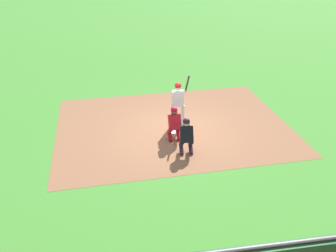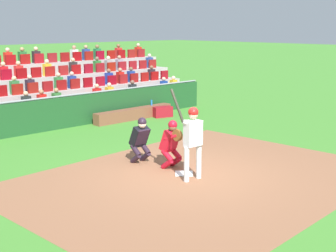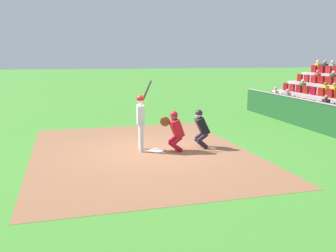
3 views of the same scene
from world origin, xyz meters
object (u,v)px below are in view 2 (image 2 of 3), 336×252
at_px(batter_at_plate, 192,135).
at_px(water_bottle_on_bench, 152,103).
at_px(home_plate_marker, 184,173).
at_px(catcher_crouching, 171,141).
at_px(home_plate_umpire, 141,138).
at_px(equipment_duffel_bag, 163,112).
at_px(dugout_bench, 134,114).

xyz_separation_m(batter_at_plate, water_bottle_on_bench, (-4.88, -6.84, -0.56)).
distance_m(home_plate_marker, catcher_crouching, 0.92).
relative_size(home_plate_umpire, water_bottle_on_bench, 5.61).
height_order(home_plate_marker, catcher_crouching, catcher_crouching).
bearing_deg(equipment_duffel_bag, dugout_bench, -4.10).
bearing_deg(catcher_crouching, water_bottle_on_bench, -128.18).
bearing_deg(home_plate_marker, dugout_bench, -120.30).
bearing_deg(dugout_bench, home_plate_marker, 59.70).
distance_m(dugout_bench, equipment_duffel_bag, 1.23).
xyz_separation_m(catcher_crouching, home_plate_umpire, (0.24, -0.94, -0.03)).
distance_m(water_bottle_on_bench, equipment_duffel_bag, 0.63).
distance_m(home_plate_marker, dugout_bench, 7.34).
height_order(batter_at_plate, home_plate_umpire, batter_at_plate).
xyz_separation_m(catcher_crouching, dugout_bench, (-3.58, -5.76, -0.50)).
relative_size(catcher_crouching, equipment_duffel_bag, 1.69).
distance_m(dugout_bench, water_bottle_on_bench, 1.05).
distance_m(home_plate_umpire, equipment_duffel_bag, 6.62).
bearing_deg(equipment_duffel_bag, batter_at_plate, 69.01).
bearing_deg(home_plate_marker, catcher_crouching, -101.88).
relative_size(home_plate_marker, home_plate_umpire, 0.34).
height_order(water_bottle_on_bench, equipment_duffel_bag, water_bottle_on_bench).
xyz_separation_m(dugout_bench, water_bottle_on_bench, (-0.99, -0.05, 0.33)).
xyz_separation_m(batter_at_plate, home_plate_umpire, (-0.08, -1.97, -0.42)).
bearing_deg(water_bottle_on_bench, equipment_duffel_bag, 106.53).
bearing_deg(water_bottle_on_bench, dugout_bench, 3.10).
distance_m(batter_at_plate, equipment_duffel_bag, 8.14).
relative_size(batter_at_plate, water_bottle_on_bench, 9.69).
relative_size(home_plate_marker, equipment_duffel_bag, 0.57).
height_order(home_plate_marker, dugout_bench, dugout_bench).
relative_size(home_plate_marker, dugout_bench, 0.12).
distance_m(batter_at_plate, dugout_bench, 7.87).
height_order(catcher_crouching, home_plate_umpire, catcher_crouching).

